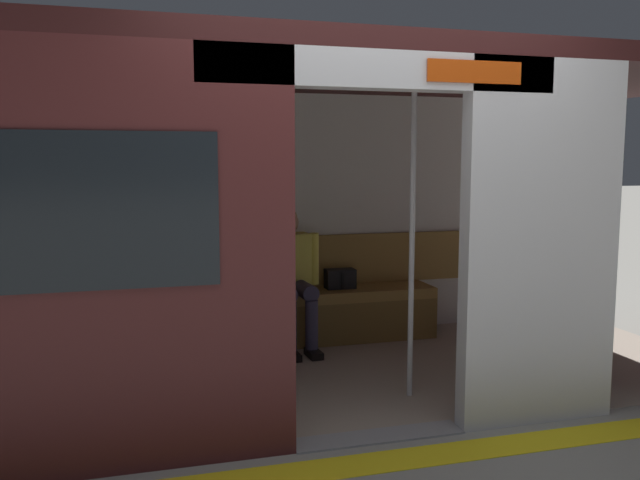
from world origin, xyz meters
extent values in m
plane|color=gray|center=(0.00, 0.00, 0.00)|extent=(60.00, 60.00, 0.00)
cube|color=yellow|center=(0.00, 0.30, 0.00)|extent=(8.00, 0.24, 0.01)
cube|color=silver|center=(-1.00, 0.02, 1.07)|extent=(1.00, 0.12, 2.15)
cube|color=black|center=(-1.00, 0.03, 1.33)|extent=(0.55, 0.02, 0.55)
cube|color=#4C1E1E|center=(1.85, 0.00, 1.07)|extent=(2.70, 0.16, 2.15)
cube|color=black|center=(1.45, 0.09, 1.33)|extent=(1.10, 0.02, 0.76)
cube|color=silver|center=(0.00, 0.00, 2.05)|extent=(2.00, 0.16, 0.20)
cube|color=#BF3F0C|center=(-0.50, 0.09, 2.05)|extent=(0.56, 0.02, 0.12)
cube|color=#351515|center=(0.00, -1.16, 2.21)|extent=(6.40, 2.48, 0.12)
cube|color=gray|center=(0.00, -1.16, 0.00)|extent=(6.08, 2.32, 0.01)
cube|color=silver|center=(0.00, -2.32, 1.07)|extent=(6.08, 0.10, 2.15)
cube|color=olive|center=(0.00, -2.26, 0.68)|extent=(3.52, 0.06, 0.45)
cube|color=white|center=(0.00, -1.16, 2.12)|extent=(4.48, 0.16, 0.03)
cube|color=gray|center=(0.00, 0.00, 0.01)|extent=(1.00, 0.19, 0.01)
cube|color=olive|center=(0.00, -2.04, 0.41)|extent=(2.50, 0.44, 0.09)
cube|color=brown|center=(0.00, -1.84, 0.18)|extent=(2.50, 0.04, 0.37)
cube|color=#D8CC4C|center=(0.07, -2.02, 0.71)|extent=(0.39, 0.24, 0.50)
sphere|color=#8C664C|center=(0.07, -2.02, 1.05)|extent=(0.21, 0.21, 0.21)
sphere|color=#997F59|center=(0.07, -2.03, 1.09)|extent=(0.19, 0.19, 0.19)
cylinder|color=#D8CC4C|center=(-0.17, -2.01, 0.74)|extent=(0.08, 0.08, 0.44)
cylinder|color=#D8CC4C|center=(0.30, -1.98, 0.74)|extent=(0.08, 0.08, 0.44)
cylinder|color=#38334C|center=(-0.04, -1.83, 0.51)|extent=(0.16, 0.41, 0.14)
cylinder|color=#38334C|center=(0.14, -1.82, 0.51)|extent=(0.16, 0.41, 0.14)
cylinder|color=#38334C|center=(-0.05, -1.63, 0.25)|extent=(0.10, 0.10, 0.42)
cylinder|color=#38334C|center=(0.13, -1.62, 0.25)|extent=(0.10, 0.10, 0.42)
cube|color=black|center=(-0.05, -1.58, 0.03)|extent=(0.11, 0.23, 0.06)
cube|color=black|center=(0.13, -1.57, 0.03)|extent=(0.11, 0.23, 0.06)
cube|color=black|center=(-0.42, -2.05, 0.54)|extent=(0.26, 0.14, 0.17)
cube|color=black|center=(-0.42, -1.98, 0.53)|extent=(0.02, 0.01, 0.14)
cube|color=#33723F|center=(0.39, -2.06, 0.47)|extent=(0.22, 0.26, 0.03)
cylinder|color=silver|center=(0.44, -0.46, 1.06)|extent=(0.04, 0.04, 2.13)
cylinder|color=silver|center=(-0.44, -0.57, 1.06)|extent=(0.04, 0.04, 2.13)
camera|label=1|loc=(1.31, 3.39, 1.58)|focal=37.17mm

